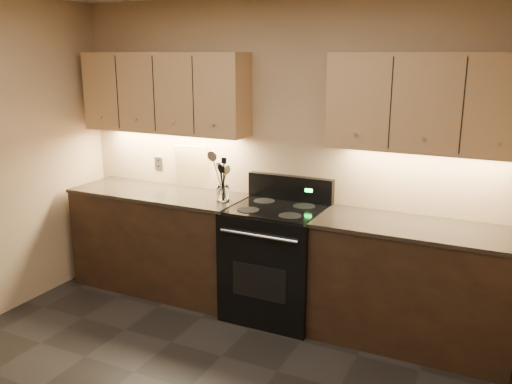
{
  "coord_description": "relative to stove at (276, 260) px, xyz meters",
  "views": [
    {
      "loc": [
        1.77,
        -2.17,
        2.15
      ],
      "look_at": [
        0.01,
        1.45,
        1.11
      ],
      "focal_mm": 38.0,
      "sensor_mm": 36.0,
      "label": 1
    }
  ],
  "objects": [
    {
      "name": "counter_right",
      "position": [
        1.1,
        0.02,
        -0.01
      ],
      "size": [
        1.46,
        0.62,
        0.93
      ],
      "color": "black",
      "rests_on": "ground"
    },
    {
      "name": "upper_cab_left",
      "position": [
        -1.18,
        0.17,
        1.32
      ],
      "size": [
        1.6,
        0.3,
        0.7
      ],
      "primitive_type": "cube",
      "color": "#A98454",
      "rests_on": "wall_back"
    },
    {
      "name": "steel_skimmer",
      "position": [
        -0.48,
        -0.0,
        0.67
      ],
      "size": [
        0.19,
        0.13,
        0.42
      ],
      "primitive_type": null,
      "rotation": [
        0.09,
        -0.26,
        -0.04
      ],
      "color": "silver",
      "rests_on": "utensil_crock"
    },
    {
      "name": "steel_spatula",
      "position": [
        -0.47,
        0.0,
        0.63
      ],
      "size": [
        0.17,
        0.12,
        0.35
      ],
      "primitive_type": null,
      "rotation": [
        0.11,
        -0.18,
        -0.28
      ],
      "color": "silver",
      "rests_on": "utensil_crock"
    },
    {
      "name": "upper_cab_right",
      "position": [
        1.1,
        0.17,
        1.32
      ],
      "size": [
        1.44,
        0.3,
        0.7
      ],
      "primitive_type": "cube",
      "color": "#A98454",
      "rests_on": "wall_back"
    },
    {
      "name": "cutting_board",
      "position": [
        -0.99,
        0.29,
        0.65
      ],
      "size": [
        0.32,
        0.12,
        0.4
      ],
      "primitive_type": "cube",
      "rotation": [
        0.12,
        0.0,
        0.18
      ],
      "color": "tan",
      "rests_on": "counter_left"
    },
    {
      "name": "wooden_spoon",
      "position": [
        -0.54,
        -0.02,
        0.62
      ],
      "size": [
        0.15,
        0.08,
        0.31
      ],
      "primitive_type": null,
      "rotation": [
        -0.05,
        0.31,
        0.06
      ],
      "color": "tan",
      "rests_on": "utensil_crock"
    },
    {
      "name": "utensil_crock",
      "position": [
        -0.5,
        0.0,
        0.51
      ],
      "size": [
        0.14,
        0.14,
        0.13
      ],
      "color": "white",
      "rests_on": "counter_left"
    },
    {
      "name": "outlet_plate",
      "position": [
        -1.38,
        0.31,
        0.64
      ],
      "size": [
        0.08,
        0.01,
        0.12
      ],
      "primitive_type": "cube",
      "color": "#B2B5BA",
      "rests_on": "wall_back"
    },
    {
      "name": "black_spoon",
      "position": [
        -0.51,
        0.03,
        0.63
      ],
      "size": [
        0.11,
        0.18,
        0.34
      ],
      "primitive_type": null,
      "rotation": [
        0.36,
        0.16,
        -0.05
      ],
      "color": "black",
      "rests_on": "utensil_crock"
    },
    {
      "name": "stove",
      "position": [
        0.0,
        0.0,
        0.0
      ],
      "size": [
        0.76,
        0.68,
        1.14
      ],
      "color": "black",
      "rests_on": "ground"
    },
    {
      "name": "counter_left",
      "position": [
        -1.18,
        0.02,
        -0.01
      ],
      "size": [
        1.62,
        0.62,
        0.93
      ],
      "color": "black",
      "rests_on": "ground"
    },
    {
      "name": "black_turner",
      "position": [
        -0.48,
        -0.02,
        0.65
      ],
      "size": [
        0.1,
        0.11,
        0.37
      ],
      "primitive_type": null,
      "rotation": [
        -0.03,
        0.02,
        0.23
      ],
      "color": "black",
      "rests_on": "utensil_crock"
    },
    {
      "name": "wall_back",
      "position": [
        -0.08,
        0.32,
        0.82
      ],
      "size": [
        4.0,
        0.04,
        2.6
      ],
      "primitive_type": "cube",
      "color": "tan",
      "rests_on": "ground"
    }
  ]
}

